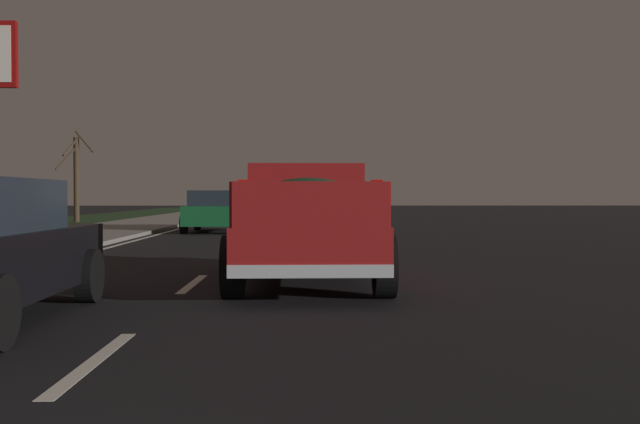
{
  "coord_description": "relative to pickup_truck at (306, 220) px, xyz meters",
  "views": [
    {
      "loc": [
        -1.61,
        -1.73,
        1.36
      ],
      "look_at": [
        12.73,
        -2.01,
        1.04
      ],
      "focal_mm": 42.18,
      "sensor_mm": 36.0,
      "label": 1
    }
  ],
  "objects": [
    {
      "name": "sidewalk_shoulder",
      "position": [
        16.88,
        7.45,
        -0.92
      ],
      "size": [
        108.0,
        4.0,
        0.12
      ],
      "primitive_type": "cube",
      "color": "gray",
      "rests_on": "ground"
    },
    {
      "name": "ground",
      "position": [
        16.88,
        1.75,
        -0.98
      ],
      "size": [
        144.0,
        144.0,
        0.0
      ],
      "primitive_type": "plane",
      "color": "black"
    },
    {
      "name": "pickup_truck",
      "position": [
        0.0,
        0.0,
        0.0
      ],
      "size": [
        5.45,
        2.34,
        1.87
      ],
      "color": "maroon",
      "rests_on": "ground"
    },
    {
      "name": "bare_tree_far",
      "position": [
        26.63,
        11.67,
        1.37
      ],
      "size": [
        1.5,
        1.81,
        4.67
      ],
      "color": "#423323",
      "rests_on": "ground"
    },
    {
      "name": "sedan_green",
      "position": [
        16.26,
        3.39,
        -0.2
      ],
      "size": [
        4.43,
        2.08,
        1.54
      ],
      "color": "#14592D",
      "rests_on": "ground"
    },
    {
      "name": "sedan_white",
      "position": [
        30.45,
        0.18,
        -0.2
      ],
      "size": [
        4.44,
        2.08,
        1.54
      ],
      "color": "silver",
      "rests_on": "ground"
    },
    {
      "name": "lane_markings",
      "position": [
        18.74,
        4.3,
        -0.98
      ],
      "size": [
        108.0,
        3.54,
        0.01
      ],
      "color": "silver",
      "rests_on": "ground"
    }
  ]
}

